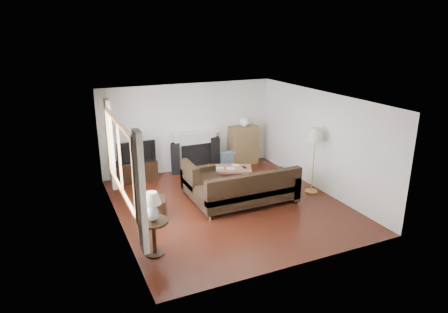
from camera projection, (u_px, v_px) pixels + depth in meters
name	position (u px, v px, depth m)	size (l,w,h in m)	color
room	(229.00, 154.00, 8.97)	(5.10, 5.60, 2.54)	#471B0F
window	(120.00, 158.00, 7.75)	(0.12, 2.74, 1.54)	#966437
curtain_near	(141.00, 193.00, 6.50)	(0.10, 0.35, 2.10)	silver
curtain_far	(110.00, 145.00, 9.13)	(0.10, 0.35, 2.10)	silver
fireplace	(196.00, 150.00, 11.53)	(1.40, 0.26, 1.15)	white
tv_stand	(137.00, 171.00, 10.80)	(1.05, 0.47, 0.53)	black
television	(136.00, 151.00, 10.63)	(1.01, 0.13, 0.58)	black
speaker_left	(176.00, 159.00, 11.24)	(0.24, 0.29, 0.87)	black
speaker_right	(215.00, 153.00, 11.70)	(0.26, 0.31, 0.92)	black
bookshelf	(243.00, 145.00, 12.01)	(0.85, 0.40, 1.17)	olive
globe_lamp	(244.00, 122.00, 11.79)	(0.26, 0.26, 0.26)	white
sectional_sofa	(247.00, 188.00, 9.24)	(2.57, 1.88, 0.83)	black
coffee_table	(229.00, 176.00, 10.55)	(1.15, 0.63, 0.45)	#966047
footstool	(155.00, 207.00, 8.73)	(0.49, 0.49, 0.42)	black
floor_lamp	(314.00, 161.00, 9.84)	(0.43, 0.43, 1.66)	gold
side_table	(154.00, 238.00, 7.21)	(0.55, 0.55, 0.69)	black
table_lamp	(152.00, 207.00, 7.02)	(0.33, 0.33, 0.54)	silver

